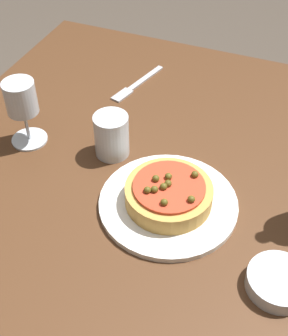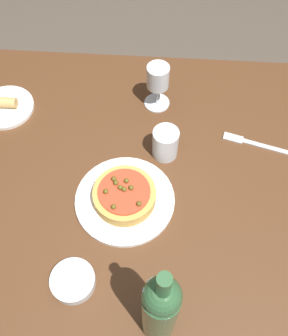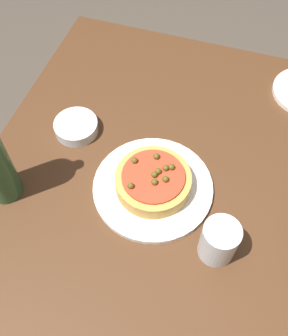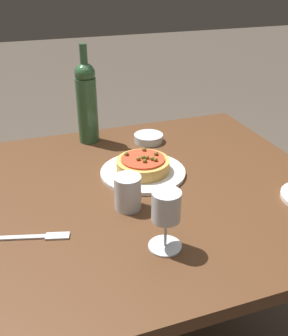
% 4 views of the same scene
% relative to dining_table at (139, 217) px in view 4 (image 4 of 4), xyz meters
% --- Properties ---
extents(dining_table, '(1.13, 0.96, 0.77)m').
position_rel_dining_table_xyz_m(dining_table, '(0.00, 0.00, 0.00)').
color(dining_table, '#4C2D19').
rests_on(dining_table, ground_plane).
extents(dinner_plate, '(0.27, 0.27, 0.01)m').
position_rel_dining_table_xyz_m(dinner_plate, '(0.04, 0.08, 0.11)').
color(dinner_plate, white).
rests_on(dinner_plate, dining_table).
extents(pizza, '(0.17, 0.17, 0.05)m').
position_rel_dining_table_xyz_m(pizza, '(0.04, 0.08, 0.13)').
color(pizza, gold).
rests_on(pizza, dinner_plate).
extents(wine_glass, '(0.08, 0.08, 0.15)m').
position_rel_dining_table_xyz_m(wine_glass, '(-0.03, -0.27, 0.21)').
color(wine_glass, silver).
rests_on(wine_glass, dining_table).
extents(wine_bottle, '(0.07, 0.07, 0.35)m').
position_rel_dining_table_xyz_m(wine_bottle, '(-0.06, 0.39, 0.25)').
color(wine_bottle, '#2D5633').
rests_on(wine_bottle, dining_table).
extents(water_cup, '(0.07, 0.07, 0.10)m').
position_rel_dining_table_xyz_m(water_cup, '(-0.06, -0.08, 0.15)').
color(water_cup, silver).
rests_on(water_cup, dining_table).
extents(side_bowl, '(0.11, 0.11, 0.03)m').
position_rel_dining_table_xyz_m(side_bowl, '(0.14, 0.31, 0.12)').
color(side_bowl, silver).
rests_on(side_bowl, dining_table).
extents(fork, '(0.19, 0.07, 0.00)m').
position_rel_dining_table_xyz_m(fork, '(-0.31, -0.13, 0.10)').
color(fork, '#B7B7BC').
rests_on(fork, dining_table).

